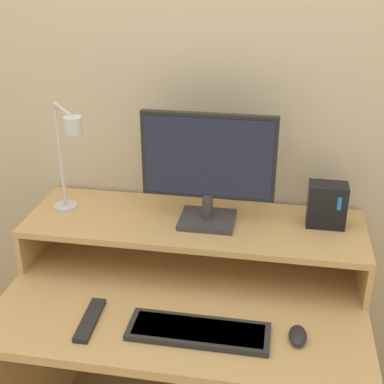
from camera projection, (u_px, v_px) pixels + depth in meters
wall_back at (205, 94)px, 1.84m from camera, size 6.00×0.05×2.50m
desk at (185, 342)px, 1.81m from camera, size 1.15×0.72×0.70m
monitor_shelf at (194, 227)px, 1.82m from camera, size 1.15×0.36×0.17m
monitor at (208, 166)px, 1.72m from camera, size 0.44×0.16×0.38m
desk_lamp at (68, 152)px, 1.72m from camera, size 0.18×0.20×0.39m
router_dock at (327, 205)px, 1.75m from camera, size 0.13×0.08×0.15m
keyboard at (198, 331)px, 1.53m from camera, size 0.41×0.13×0.02m
mouse at (298, 336)px, 1.51m from camera, size 0.05×0.09×0.03m
remote_control at (90, 320)px, 1.58m from camera, size 0.05×0.19×0.02m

